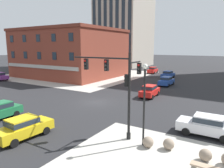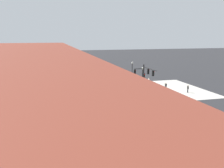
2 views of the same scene
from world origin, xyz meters
The scene contains 21 objects.
ground_plane centered at (0.00, 0.00, 0.00)m, with size 320.00×320.00×0.00m, color #262628.
sidewalk_corner_slab centered at (16.00, -14.50, 0.00)m, with size 20.00×19.00×0.02m, color #B7B2A8.
traffic_signal_main centered at (7.67, -7.32, 4.38)m, with size 5.39×2.09×6.63m.
bollard_sphere_curb_a centered at (10.43, -8.00, 0.39)m, with size 0.78×0.78×0.78m, color gray.
bollard_sphere_curb_b centered at (11.78, -7.54, 0.39)m, with size 0.78×0.78×0.78m, color gray.
bollard_sphere_curb_c centered at (14.18, -7.82, 0.39)m, with size 0.78×0.78×0.78m, color gray.
bollard_sphere_curb_d centered at (15.42, -7.65, 0.39)m, with size 0.78×0.78×0.78m, color gray.
bollard_sphere_curb_e centered at (16.69, -7.58, 0.39)m, with size 0.78×0.78×0.78m, color gray.
bollard_sphere_curb_f centered at (18.26, -7.65, 0.39)m, with size 0.78×0.78×0.78m, color gray.
bench_near_signal centered at (14.48, -9.28, 0.33)m, with size 1.81×0.50×0.49m.
bench_mid_block centered at (18.26, -10.17, 0.33)m, with size 1.80×0.50×0.49m.
pedestrian_near_bench centered at (21.64, -14.28, 0.96)m, with size 0.55×0.24×1.68m.
pedestrian_at_curb centered at (11.94, -18.86, 0.91)m, with size 0.55×0.21×1.59m.
pedestrian_walking_east centered at (14.94, -15.35, 1.02)m, with size 0.53×0.30×1.76m.
street_lamp_corner_near centered at (10.00, -7.86, 3.66)m, with size 0.36×0.36×5.91m.
street_lamp_mid_sidewalk centered at (15.80, -7.89, 3.89)m, with size 0.36×0.36×6.34m.
car_main_northbound_far centered at (4.81, 6.41, 0.92)m, with size 2.09×4.50×1.68m.
car_main_southbound_far centered at (-4.25, -10.27, 0.92)m, with size 2.01×4.46×1.68m.
car_cross_eastbound centered at (1.62, -11.66, 0.92)m, with size 2.08×4.49×1.68m.
car_cross_westbound centered at (23.34, -3.84, 0.92)m, with size 4.48×2.04×1.68m.
car_cross_far centered at (13.67, -3.69, 0.92)m, with size 4.40×1.90×1.68m.
Camera 2 is at (-32.43, 9.44, 11.87)m, focal length 39.67 mm.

